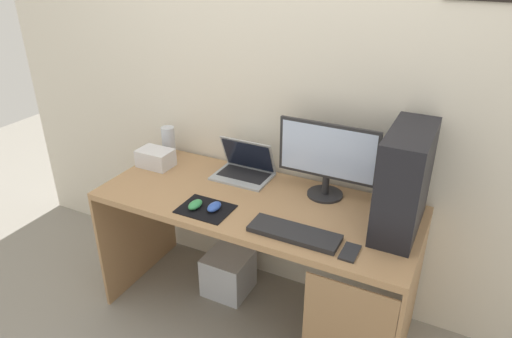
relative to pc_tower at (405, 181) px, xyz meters
The scene contains 14 objects.
ground_plane 1.23m from the pc_tower, behind, with size 8.00×8.00×0.00m, color gray.
wall_back 0.81m from the pc_tower, 156.72° to the left, with size 4.00×0.05×2.60m.
desk 0.79m from the pc_tower, behind, with size 1.66×0.68×0.76m.
pc_tower is the anchor object (origin of this frame).
monitor 0.42m from the pc_tower, 163.08° to the left, with size 0.52×0.19×0.40m.
laptop 0.91m from the pc_tower, behind, with size 0.32×0.23×0.21m.
speaker 1.45m from the pc_tower, behind, with size 0.08×0.08×0.19m, color #B7BCC6.
projector 1.42m from the pc_tower, behind, with size 0.20×0.14×0.10m, color silver.
keyboard 0.54m from the pc_tower, 144.94° to the right, with size 0.42×0.14×0.02m, color #232326.
mousepad 0.96m from the pc_tower, 162.83° to the right, with size 0.26×0.20×0.01m, color black.
mouse_left 0.91m from the pc_tower, 162.59° to the right, with size 0.06×0.10×0.03m, color #2D51B2.
mouse_right 1.00m from the pc_tower, 162.86° to the right, with size 0.06×0.10×0.03m, color #338C4C.
cell_phone 0.41m from the pc_tower, 114.89° to the right, with size 0.07×0.13×0.01m, color #232326.
subwoofer 1.28m from the pc_tower, behind, with size 0.26×0.26×0.26m, color #B7BCC6.
Camera 1 is at (0.92, -1.83, 1.97)m, focal length 32.37 mm.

